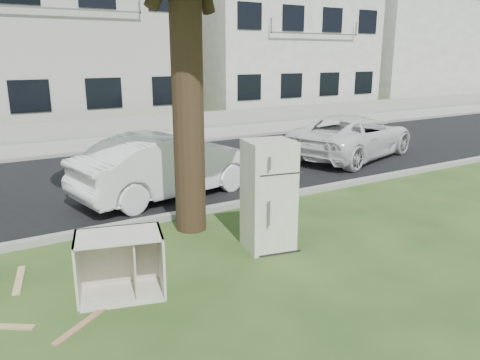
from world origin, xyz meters
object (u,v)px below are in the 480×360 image
car_center (169,165)px  fridge (268,195)px  car_right (353,136)px  cabinet (120,265)px

car_center → fridge: bearing=172.7°
fridge → car_center: size_ratio=0.41×
fridge → car_right: 7.65m
fridge → car_right: size_ratio=0.37×
cabinet → car_center: size_ratio=0.25×
cabinet → fridge: bearing=22.3°
cabinet → car_center: 4.54m
fridge → car_center: bearing=104.6°
fridge → car_center: fridge is taller
fridge → car_right: fridge is taller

